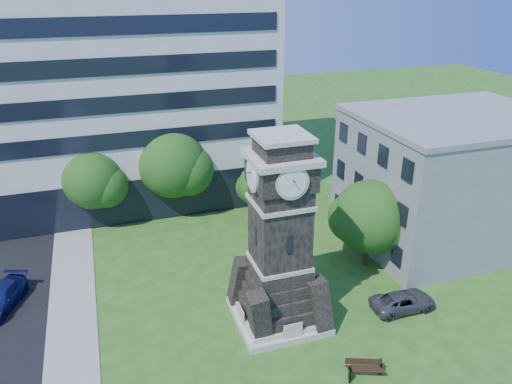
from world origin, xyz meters
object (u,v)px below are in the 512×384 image
object	(u,v)px
car_street_north	(0,298)
car_east_lot	(403,301)
clock_tower	(280,246)
park_bench	(365,367)

from	to	relation	value
car_street_north	car_east_lot	size ratio (longest dim) A/B	1.11
clock_tower	park_bench	size ratio (longest dim) A/B	6.09
clock_tower	car_street_north	bearing A→B (deg)	158.08
car_east_lot	park_bench	distance (m)	6.95
car_street_north	car_east_lot	world-z (taller)	car_street_north
clock_tower	car_street_north	size ratio (longest dim) A/B	2.54
car_east_lot	park_bench	world-z (taller)	car_east_lot
car_street_north	clock_tower	bearing A→B (deg)	-0.61
clock_tower	car_east_lot	size ratio (longest dim) A/B	2.83
clock_tower	car_street_north	world-z (taller)	clock_tower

